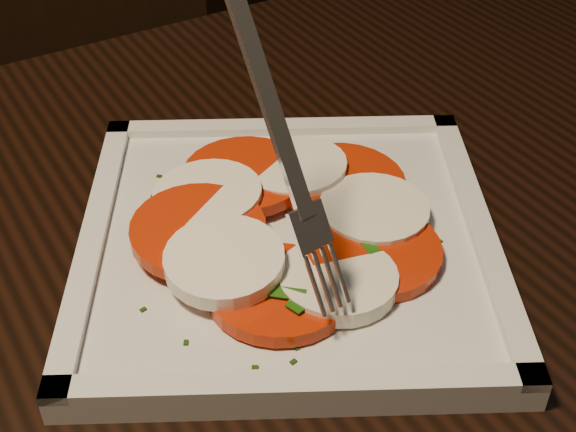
% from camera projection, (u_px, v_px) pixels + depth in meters
% --- Properties ---
extents(table, '(1.26, 0.89, 0.75)m').
position_uv_depth(table, '(303.00, 430.00, 0.52)').
color(table, black).
rests_on(table, ground).
extents(chair, '(0.53, 0.53, 0.93)m').
position_uv_depth(chair, '(56.00, 111.00, 1.06)').
color(chair, black).
rests_on(chair, ground).
extents(plate, '(0.34, 0.34, 0.01)m').
position_uv_depth(plate, '(288.00, 244.00, 0.50)').
color(plate, silver).
rests_on(plate, table).
extents(caprese_salad, '(0.20, 0.19, 0.03)m').
position_uv_depth(caprese_salad, '(288.00, 223.00, 0.49)').
color(caprese_salad, red).
rests_on(caprese_salad, plate).
extents(fork, '(0.06, 0.10, 0.17)m').
position_uv_depth(fork, '(265.00, 127.00, 0.40)').
color(fork, white).
rests_on(fork, caprese_salad).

